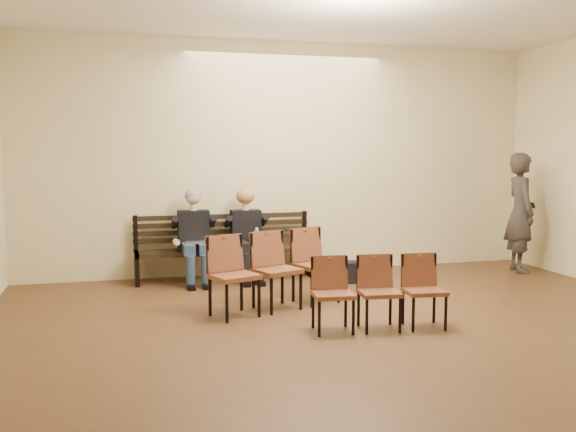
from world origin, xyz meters
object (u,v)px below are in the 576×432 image
at_px(bench, 225,264).
at_px(seated_woman, 247,238).
at_px(seated_man, 194,237).
at_px(bag, 347,272).
at_px(water_bottle, 257,244).
at_px(passerby, 521,204).
at_px(laptop, 198,244).
at_px(chair_row_front, 277,271).
at_px(chair_row_back, 379,293).

relative_size(bench, seated_woman, 2.11).
xyz_separation_m(seated_man, bag, (2.10, -0.55, -0.51)).
bearing_deg(seated_woman, seated_man, 180.00).
distance_m(water_bottle, passerby, 4.15).
distance_m(laptop, water_bottle, 0.82).
bearing_deg(passerby, chair_row_front, 121.36).
bearing_deg(laptop, chair_row_back, -63.99).
bearing_deg(chair_row_front, seated_man, 92.41).
distance_m(laptop, bag, 2.15).
relative_size(laptop, passerby, 0.16).
distance_m(bench, laptop, 0.60).
relative_size(seated_man, water_bottle, 6.05).
relative_size(bench, water_bottle, 12.05).
bearing_deg(bench, chair_row_front, -80.99).
xyz_separation_m(water_bottle, passerby, (4.11, -0.20, 0.50)).
relative_size(bench, seated_man, 1.99).
bearing_deg(chair_row_front, seated_woman, 69.31).
xyz_separation_m(passerby, chair_row_front, (-4.19, -1.30, -0.60)).
height_order(seated_woman, bag, seated_woman).
bearing_deg(bag, laptop, 168.56).
bearing_deg(passerby, seated_man, 98.65).
xyz_separation_m(seated_woman, chair_row_front, (0.00, -1.78, -0.15)).
xyz_separation_m(bench, seated_woman, (0.30, -0.12, 0.39)).
bearing_deg(bag, bench, 157.82).
relative_size(passerby, chair_row_front, 1.27).
bearing_deg(laptop, seated_woman, 6.94).
height_order(seated_man, water_bottle, seated_man).
relative_size(seated_woman, chair_row_front, 0.74).
height_order(seated_man, chair_row_front, seated_man).
bearing_deg(water_bottle, bag, -12.16).
relative_size(seated_man, chair_row_front, 0.79).
distance_m(seated_man, chair_row_back, 3.31).
bearing_deg(chair_row_front, chair_row_back, -74.43).
height_order(bag, passerby, passerby).
height_order(seated_man, seated_woman, seated_man).
distance_m(passerby, chair_row_front, 4.43).
xyz_separation_m(seated_woman, laptop, (-0.72, -0.13, -0.04)).
bearing_deg(seated_man, chair_row_back, -61.34).
bearing_deg(water_bottle, laptop, 169.68).
xyz_separation_m(seated_man, chair_row_front, (0.76, -1.78, -0.19)).
bearing_deg(passerby, water_bottle, 101.37).
height_order(seated_man, laptop, seated_man).
bearing_deg(passerby, bag, 105.54).
bearing_deg(bench, seated_man, -165.34).
bearing_deg(bag, chair_row_front, -137.40).
relative_size(water_bottle, passerby, 0.10).
height_order(chair_row_front, chair_row_back, chair_row_front).
relative_size(laptop, chair_row_back, 0.24).
bearing_deg(chair_row_back, chair_row_front, 132.26).
relative_size(bench, chair_row_front, 1.57).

